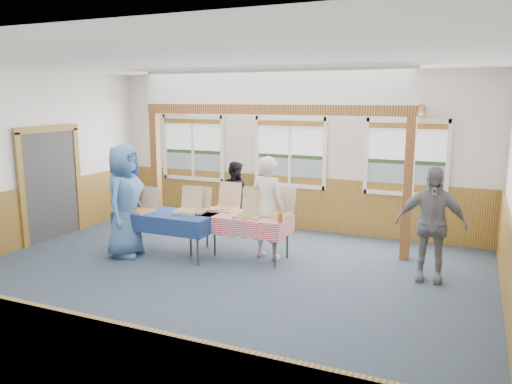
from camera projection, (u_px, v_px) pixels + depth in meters
floor at (210, 282)px, 7.41m from camera, size 8.00×8.00×0.00m
ceiling at (206, 61)px, 6.81m from camera, size 8.00×8.00×0.00m
wall_back at (291, 152)px, 10.26m from camera, size 8.00×0.00×8.00m
wall_left at (7, 162)px, 8.69m from camera, size 0.00×8.00×8.00m
wainscot_back at (290, 202)px, 10.43m from camera, size 7.98×0.05×1.10m
wainscot_front at (8, 359)px, 4.18m from camera, size 7.98×0.05×1.10m
wainscot_left at (13, 220)px, 8.87m from camera, size 0.05×6.98×1.10m
wainscot_right at (512, 288)px, 5.74m from camera, size 0.05×6.98×1.10m
cased_opening at (51, 185)px, 9.58m from camera, size 0.06×1.30×2.10m
window_left at (193, 144)px, 11.11m from camera, size 1.56×0.10×1.46m
window_mid at (290, 148)px, 10.21m from camera, size 1.56×0.10×1.46m
window_right at (406, 153)px, 9.30m from camera, size 1.56×0.10×1.46m
post_left at (156, 172)px, 10.24m from camera, size 0.15×0.15×2.40m
post_right at (408, 190)px, 8.27m from camera, size 0.15×0.15×2.40m
cross_beam at (269, 110)px, 9.01m from camera, size 5.15×0.18×0.18m
table_left at (166, 216)px, 8.59m from camera, size 1.75×0.78×0.76m
table_right at (239, 218)px, 8.46m from camera, size 1.76×0.83×0.76m
pizza_box_a at (143, 208)px, 8.63m from camera, size 0.43×0.50×0.40m
pizza_box_b at (188, 209)px, 8.58m from camera, size 0.45×0.52×0.43m
pizza_box_c at (197, 208)px, 8.64m from camera, size 0.38×0.46×0.40m
pizza_box_d at (225, 206)px, 8.75m from camera, size 0.45×0.54×0.46m
pizza_box_e at (250, 213)px, 8.27m from camera, size 0.45×0.54×0.46m
pizza_box_f at (278, 212)px, 8.31m from camera, size 0.49×0.57×0.47m
veggie_tray at (130, 207)px, 8.87m from camera, size 0.38×0.38×0.09m
drink_glass at (280, 218)px, 7.87m from camera, size 0.07×0.07×0.15m
woman_white at (268, 208)px, 8.40m from camera, size 0.71×0.53×1.76m
woman_black at (234, 196)px, 10.30m from camera, size 0.72×0.57×1.42m
man_blue at (125, 201)px, 8.50m from camera, size 0.78×1.04×1.94m
person_grey at (431, 224)px, 7.36m from camera, size 1.04×0.49×1.73m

